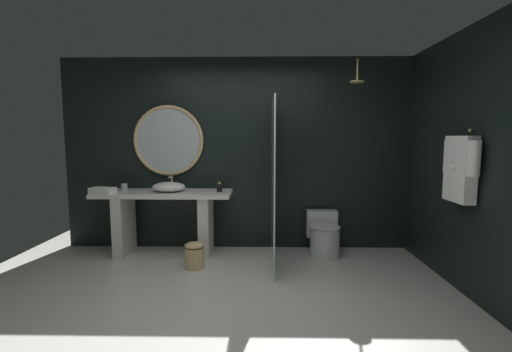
# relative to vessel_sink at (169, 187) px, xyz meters

# --- Properties ---
(ground_plane) EXTENTS (5.76, 5.76, 0.00)m
(ground_plane) POSITION_rel_vessel_sink_xyz_m (0.89, -1.51, -0.90)
(ground_plane) COLOR silver
(back_wall_panel) EXTENTS (4.80, 0.10, 2.60)m
(back_wall_panel) POSITION_rel_vessel_sink_xyz_m (0.89, 0.39, 0.40)
(back_wall_panel) COLOR black
(back_wall_panel) RESTS_ON ground_plane
(side_wall_right) EXTENTS (0.10, 2.47, 2.60)m
(side_wall_right) POSITION_rel_vessel_sink_xyz_m (3.24, -0.75, 0.40)
(side_wall_right) COLOR black
(side_wall_right) RESTS_ON ground_plane
(vanity_counter) EXTENTS (1.74, 0.59, 0.84)m
(vanity_counter) POSITION_rel_vessel_sink_xyz_m (-0.07, 0.02, -0.36)
(vanity_counter) COLOR silver
(vanity_counter) RESTS_ON ground_plane
(vessel_sink) EXTENTS (0.42, 0.35, 0.19)m
(vessel_sink) POSITION_rel_vessel_sink_xyz_m (0.00, 0.00, 0.00)
(vessel_sink) COLOR white
(vessel_sink) RESTS_ON vanity_counter
(tumbler_cup) EXTENTS (0.08, 0.08, 0.10)m
(tumbler_cup) POSITION_rel_vessel_sink_xyz_m (-0.61, 0.08, -0.02)
(tumbler_cup) COLOR silver
(tumbler_cup) RESTS_ON vanity_counter
(soap_dispenser) EXTENTS (0.07, 0.07, 0.13)m
(soap_dispenser) POSITION_rel_vessel_sink_xyz_m (0.65, 0.00, -0.01)
(soap_dispenser) COLOR black
(soap_dispenser) RESTS_ON vanity_counter
(round_wall_mirror) EXTENTS (0.96, 0.05, 0.96)m
(round_wall_mirror) POSITION_rel_vessel_sink_xyz_m (-0.07, 0.30, 0.59)
(round_wall_mirror) COLOR #D6B77F
(shower_glass_panel) EXTENTS (0.02, 1.21, 1.98)m
(shower_glass_panel) POSITION_rel_vessel_sink_xyz_m (1.33, -0.27, 0.09)
(shower_glass_panel) COLOR silver
(shower_glass_panel) RESTS_ON ground_plane
(rain_shower_head) EXTENTS (0.17, 0.17, 0.29)m
(rain_shower_head) POSITION_rel_vessel_sink_xyz_m (2.38, 0.02, 1.35)
(rain_shower_head) COLOR #D6B77F
(hanging_bathrobe) EXTENTS (0.20, 0.53, 0.70)m
(hanging_bathrobe) POSITION_rel_vessel_sink_xyz_m (3.10, -1.09, 0.36)
(hanging_bathrobe) COLOR #D6B77F
(toilet) EXTENTS (0.41, 0.57, 0.55)m
(toilet) POSITION_rel_vessel_sink_xyz_m (2.01, 0.03, -0.64)
(toilet) COLOR white
(toilet) RESTS_ON ground_plane
(waste_bin) EXTENTS (0.23, 0.23, 0.31)m
(waste_bin) POSITION_rel_vessel_sink_xyz_m (0.41, -0.47, -0.74)
(waste_bin) COLOR #D6B77F
(waste_bin) RESTS_ON ground_plane
(folded_hand_towel) EXTENTS (0.33, 0.24, 0.08)m
(folded_hand_towel) POSITION_rel_vessel_sink_xyz_m (-0.78, -0.18, -0.02)
(folded_hand_towel) COLOR white
(folded_hand_towel) RESTS_ON vanity_counter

